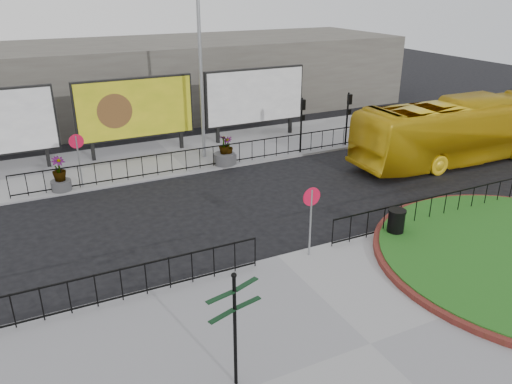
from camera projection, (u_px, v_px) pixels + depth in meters
ground at (278, 259)px, 17.00m from camera, size 90.00×90.00×0.00m
pavement_near at (370, 346)px, 12.84m from camera, size 30.00×10.00×0.12m
pavement_far at (172, 156)px, 26.91m from camera, size 44.00×6.00×0.12m
railing_near_left at (96, 291)px, 14.05m from camera, size 10.00×0.10×1.10m
railing_near_right at (430, 209)px, 19.14m from camera, size 9.00×0.10×1.10m
railing_far at (207, 157)px, 24.85m from camera, size 18.00×0.10×1.10m
speed_sign_far at (77, 149)px, 22.01m from camera, size 0.64×0.07×2.47m
speed_sign_near at (311, 207)px, 16.34m from camera, size 0.64×0.07×2.47m
billboard_mid at (135, 109)px, 26.12m from camera, size 6.20×0.31×4.10m
billboard_right at (255, 96)px, 28.97m from camera, size 6.20×0.31×4.10m
lamp_post at (201, 67)px, 24.85m from camera, size 0.74×0.18×9.23m
signal_pole_a at (302, 117)px, 26.56m from camera, size 0.22×0.26×3.00m
signal_pole_b at (348, 111)px, 27.78m from camera, size 0.22×0.26×3.00m
building_backdrop at (126, 81)px, 34.24m from camera, size 40.00×10.00×5.00m
fingerpost_sign at (235, 319)px, 10.86m from camera, size 1.38×0.58×2.98m
litter_bin at (396, 223)px, 18.03m from camera, size 0.65×0.65×1.07m
bus at (458, 131)px, 25.70m from camera, size 11.91×3.11×3.30m
planter_a at (60, 177)px, 22.09m from camera, size 0.88×0.88×1.55m
planter_b at (224, 155)px, 25.35m from camera, size 1.09×1.09×1.53m
planter_c at (228, 154)px, 25.42m from camera, size 0.87×0.87×1.41m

